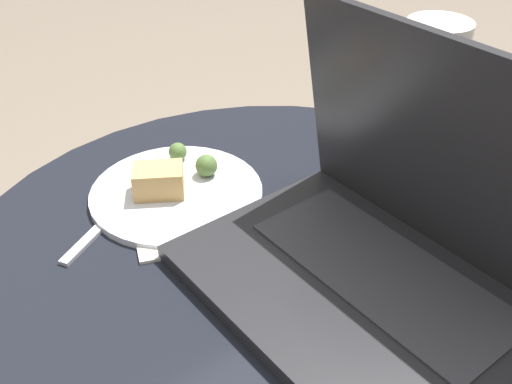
{
  "coord_description": "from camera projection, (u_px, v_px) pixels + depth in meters",
  "views": [
    {
      "loc": [
        0.36,
        -0.33,
        0.98
      ],
      "look_at": [
        -0.04,
        -0.0,
        0.62
      ],
      "focal_mm": 42.0,
      "sensor_mm": 36.0,
      "label": 1
    }
  ],
  "objects": [
    {
      "name": "laptop",
      "position": [
        385.0,
        247.0,
        0.59
      ],
      "size": [
        0.36,
        0.26,
        0.26
      ],
      "color": "#232326",
      "rests_on": "table"
    },
    {
      "name": "beer_glass",
      "position": [
        426.0,
        110.0,
        0.71
      ],
      "size": [
        0.07,
        0.07,
        0.21
      ],
      "color": "#C6701E",
      "rests_on": "table"
    },
    {
      "name": "snack_plate",
      "position": [
        175.0,
        189.0,
        0.75
      ],
      "size": [
        0.21,
        0.21,
        0.04
      ],
      "color": "silver",
      "rests_on": "table"
    },
    {
      "name": "table",
      "position": [
        278.0,
        353.0,
        0.74
      ],
      "size": [
        0.74,
        0.74,
        0.55
      ],
      "color": "#9E9EA3",
      "rests_on": "ground_plane"
    },
    {
      "name": "napkin",
      "position": [
        184.0,
        205.0,
        0.73
      ],
      "size": [
        0.22,
        0.19,
        0.0
      ],
      "color": "silver",
      "rests_on": "table"
    },
    {
      "name": "fork",
      "position": [
        122.0,
        206.0,
        0.73
      ],
      "size": [
        0.11,
        0.18,
        0.0
      ],
      "color": "#B2B2B7",
      "rests_on": "table"
    }
  ]
}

